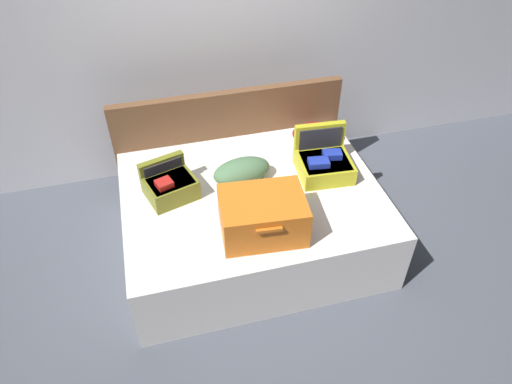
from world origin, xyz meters
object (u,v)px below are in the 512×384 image
(hard_case_medium, at_px, (324,162))
(hard_case_small, at_px, (170,185))
(bed, at_px, (252,218))
(pillow_center_head, at_px, (242,171))
(hard_case_large, at_px, (263,215))
(pillow_near_headboard, at_px, (316,133))

(hard_case_medium, relative_size, hard_case_small, 1.01)
(bed, bearing_deg, hard_case_medium, 9.31)
(bed, xyz_separation_m, pillow_center_head, (-0.04, 0.16, 0.37))
(hard_case_large, bearing_deg, pillow_center_head, 96.00)
(hard_case_large, bearing_deg, bed, 90.63)
(bed, xyz_separation_m, hard_case_large, (-0.03, -0.42, 0.43))
(bed, height_order, hard_case_medium, hard_case_medium)
(hard_case_small, distance_m, pillow_center_head, 0.57)
(hard_case_medium, bearing_deg, hard_case_large, -137.25)
(hard_case_large, xyz_separation_m, pillow_center_head, (-0.01, 0.58, -0.06))
(hard_case_large, xyz_separation_m, hard_case_small, (-0.57, 0.54, -0.05))
(bed, distance_m, pillow_near_headboard, 0.95)
(hard_case_medium, relative_size, pillow_center_head, 0.95)
(bed, height_order, hard_case_large, hard_case_large)
(pillow_near_headboard, distance_m, pillow_center_head, 0.83)
(pillow_near_headboard, bearing_deg, hard_case_medium, -102.76)
(hard_case_medium, height_order, pillow_near_headboard, hard_case_medium)
(hard_case_large, height_order, pillow_near_headboard, hard_case_large)
(hard_case_large, distance_m, pillow_near_headboard, 1.19)
(pillow_center_head, bearing_deg, hard_case_small, -176.38)
(hard_case_small, distance_m, pillow_near_headboard, 1.37)
(pillow_near_headboard, xyz_separation_m, pillow_center_head, (-0.75, -0.35, 0.01))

